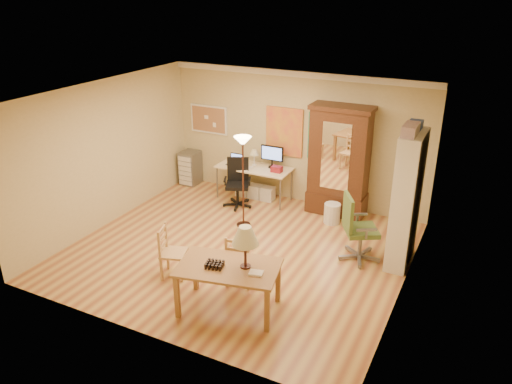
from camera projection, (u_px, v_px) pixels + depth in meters
The scene contains 16 objects.
floor at pixel (239, 250), 8.61m from camera, with size 5.50×5.50×0.00m, color #9A5936.
crown_molding at pixel (297, 74), 9.60m from camera, with size 5.50×0.08×0.12m, color white.
corkboard at pixel (209, 119), 10.90m from camera, with size 0.90×0.04×0.62m, color #A5704D.
art_panel_left at pixel (284, 132), 10.18m from camera, with size 0.80×0.04×1.00m, color gold.
art_panel_right at pixel (326, 138), 9.81m from camera, with size 0.75×0.04×0.95m, color teal.
dining_table at pixel (234, 258), 6.76m from camera, with size 1.53×1.11×1.31m.
ladder_chair_back at pixel (240, 261), 7.52m from camera, with size 0.45×0.44×0.84m.
ladder_chair_left at pixel (172, 253), 7.74m from camera, with size 0.48×0.49×0.84m.
torchiere_lamp at pixel (243, 155), 8.95m from camera, with size 0.32×0.32×1.75m.
computer_desk at pixel (256, 179), 10.52m from camera, with size 1.56×0.68×1.18m.
office_chair_black at pixel (238, 193), 10.24m from camera, with size 0.61×0.61×0.99m.
office_chair_green at pixel (358, 242), 8.24m from camera, with size 0.71×0.71×1.15m.
drawer_cart at pixel (190, 168), 11.32m from camera, with size 0.38×0.45×0.76m.
armoire at pixel (339, 168), 9.67m from camera, with size 1.18×0.56×2.18m.
bookshelf at pixel (406, 201), 7.85m from camera, with size 0.33×0.88×2.21m.
wastebin at pixel (332, 213), 9.53m from camera, with size 0.31×0.31×0.39m, color silver.
Camera 1 is at (3.63, -6.60, 4.29)m, focal length 35.00 mm.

